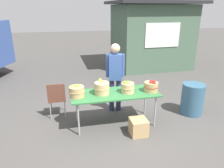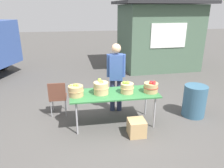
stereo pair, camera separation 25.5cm
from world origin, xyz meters
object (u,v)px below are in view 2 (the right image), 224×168
at_px(apple_basket_green_1, 101,88).
at_px(vendor_adult, 116,73).
at_px(folding_chair, 58,96).
at_px(produce_crate, 137,128).
at_px(market_table, 114,95).
at_px(apple_basket_green_2, 127,88).
at_px(apple_basket_green_0, 76,91).
at_px(trash_barrel, 194,101).
at_px(apple_basket_red_0, 151,87).

xyz_separation_m(apple_basket_green_1, vendor_adult, (0.44, 0.63, 0.12)).
xyz_separation_m(folding_chair, produce_crate, (1.64, -1.17, -0.34)).
distance_m(market_table, folding_chair, 1.43).
bearing_deg(vendor_adult, apple_basket_green_2, 109.70).
distance_m(apple_basket_green_1, vendor_adult, 0.78).
xyz_separation_m(market_table, vendor_adult, (0.16, 0.65, 0.30)).
bearing_deg(apple_basket_green_1, apple_basket_green_0, -176.12).
bearing_deg(folding_chair, market_table, 153.79).
bearing_deg(market_table, trash_barrel, 2.06).
height_order(market_table, folding_chair, folding_chair).
distance_m(apple_basket_green_0, folding_chair, 0.87).
bearing_deg(folding_chair, apple_basket_green_1, 148.14).
height_order(vendor_adult, trash_barrel, vendor_adult).
bearing_deg(market_table, apple_basket_green_0, -178.56).
bearing_deg(vendor_adult, produce_crate, 110.37).
bearing_deg(folding_chair, apple_basket_green_2, 157.02).
xyz_separation_m(market_table, folding_chair, (-1.26, 0.64, -0.20)).
height_order(folding_chair, produce_crate, folding_chair).
distance_m(apple_basket_red_0, folding_chair, 2.21).
bearing_deg(folding_chair, apple_basket_green_0, 124.60).
bearing_deg(trash_barrel, apple_basket_green_2, -176.52).
height_order(apple_basket_green_2, apple_basket_red_0, apple_basket_green_2).
bearing_deg(trash_barrel, market_table, -177.94).
bearing_deg(apple_basket_green_0, apple_basket_red_0, -2.16).
bearing_deg(market_table, apple_basket_red_0, -5.84).
distance_m(apple_basket_green_2, vendor_adult, 0.70).
distance_m(apple_basket_red_0, vendor_adult, 0.98).
distance_m(vendor_adult, trash_barrel, 2.00).
xyz_separation_m(trash_barrel, produce_crate, (-1.60, -0.60, -0.21)).
relative_size(vendor_adult, folding_chair, 1.99).
xyz_separation_m(apple_basket_green_0, apple_basket_red_0, (1.61, -0.06, -0.00)).
bearing_deg(market_table, apple_basket_green_2, -6.74).
xyz_separation_m(apple_basket_green_2, apple_basket_red_0, (0.52, -0.05, -0.00)).
relative_size(market_table, apple_basket_green_1, 5.68).
bearing_deg(produce_crate, vendor_adult, 100.43).
distance_m(apple_basket_green_1, trash_barrel, 2.31).
bearing_deg(apple_basket_green_1, apple_basket_green_2, -4.92).
relative_size(apple_basket_green_2, folding_chair, 0.34).
height_order(market_table, apple_basket_green_1, apple_basket_green_1).
bearing_deg(trash_barrel, produce_crate, -159.25).
distance_m(market_table, apple_basket_green_1, 0.34).
xyz_separation_m(apple_basket_green_1, apple_basket_red_0, (1.08, -0.10, -0.02)).
height_order(market_table, apple_basket_green_2, apple_basket_green_2).
height_order(apple_basket_green_1, folding_chair, apple_basket_green_1).
height_order(apple_basket_green_2, produce_crate, apple_basket_green_2).
bearing_deg(apple_basket_red_0, folding_chair, 160.78).
height_order(apple_basket_red_0, produce_crate, apple_basket_red_0).
xyz_separation_m(market_table, produce_crate, (0.37, -0.53, -0.53)).
bearing_deg(trash_barrel, apple_basket_red_0, -172.61).
relative_size(market_table, vendor_adult, 1.11).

